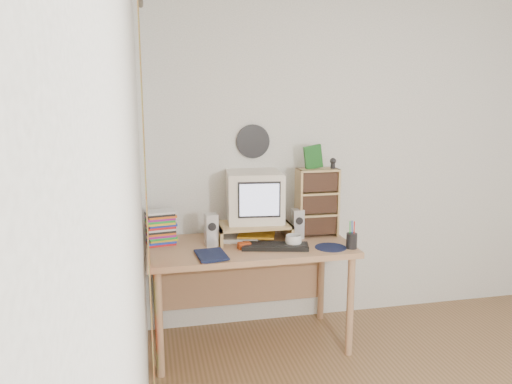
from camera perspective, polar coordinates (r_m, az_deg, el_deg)
name	(u,v)px	position (r m, az deg, el deg)	size (l,w,h in m)	color
back_wall	(367,162)	(4.04, 12.62, 3.41)	(3.50, 3.50, 0.00)	white
left_wall	(137,235)	(1.95, -13.46, -4.82)	(3.50, 3.50, 0.00)	white
curtain	(148,227)	(2.44, -12.25, -3.98)	(2.20, 2.20, 0.00)	#C13A1B
wall_disc	(253,141)	(3.71, -0.35, 5.80)	(0.25, 0.25, 0.02)	black
desk	(248,260)	(3.58, -0.95, -7.75)	(1.40, 0.70, 0.75)	tan
monitor_riser	(254,227)	(3.56, -0.29, -4.02)	(0.52, 0.30, 0.12)	tan
crt_monitor	(255,197)	(3.56, -0.13, -0.60)	(0.38, 0.38, 0.36)	silver
speaker_left	(211,230)	(3.44, -5.13, -4.32)	(0.08, 0.08, 0.22)	#B7B7BC
speaker_right	(297,224)	(3.61, 4.76, -3.63)	(0.08, 0.08, 0.21)	#B7B7BC
keyboard	(275,246)	(3.39, 2.20, -6.23)	(0.45, 0.15, 0.03)	black
dvd_stack	(161,225)	(3.51, -10.79, -3.77)	(0.19, 0.13, 0.27)	brown
cd_rack	(317,202)	(3.67, 6.98, -1.17)	(0.30, 0.16, 0.50)	tan
mug	(294,241)	(3.40, 4.32, -5.65)	(0.11, 0.11, 0.09)	silver
diary	(197,255)	(3.21, -6.73, -7.14)	(0.22, 0.17, 0.04)	#0F1637
mousepad	(331,247)	(3.44, 8.52, -6.28)	(0.21, 0.21, 0.00)	black
pen_cup	(352,238)	(3.43, 10.88, -5.17)	(0.07, 0.07, 0.15)	black
papers	(245,237)	(3.59, -1.26, -5.11)	(0.30, 0.22, 0.04)	beige
red_box	(244,246)	(3.38, -1.35, -6.15)	(0.08, 0.05, 0.04)	#AC3912
game_box	(313,157)	(3.62, 6.54, 4.00)	(0.13, 0.03, 0.17)	#18551D
webcam	(333,163)	(3.64, 8.79, 3.27)	(0.05, 0.05, 0.08)	black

